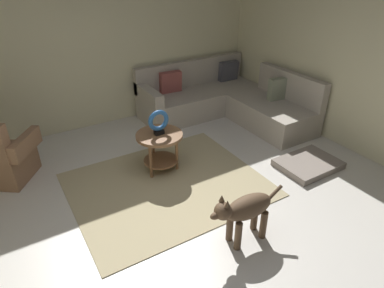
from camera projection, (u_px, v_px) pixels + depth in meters
ground_plane at (185, 226)px, 3.64m from camera, size 6.00×6.00×0.10m
wall_back at (88, 43)px, 5.15m from camera, size 6.00×0.12×2.70m
wall_right at (383, 60)px, 4.28m from camera, size 0.12×6.00×2.70m
area_rug at (167, 185)px, 4.20m from camera, size 2.30×1.90×0.01m
sectional_couch at (225, 101)px, 5.87m from camera, size 2.20×2.25×0.88m
armchair at (0, 158)px, 4.14m from camera, size 1.00×0.95×0.88m
side_table at (160, 142)px, 4.30m from camera, size 0.60×0.60×0.54m
torus_sculpture at (159, 122)px, 4.16m from camera, size 0.28×0.08×0.33m
dog_bed_mat at (308, 164)px, 4.54m from camera, size 0.80×0.60×0.09m
dog at (245, 210)px, 3.21m from camera, size 0.85×0.24×0.63m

